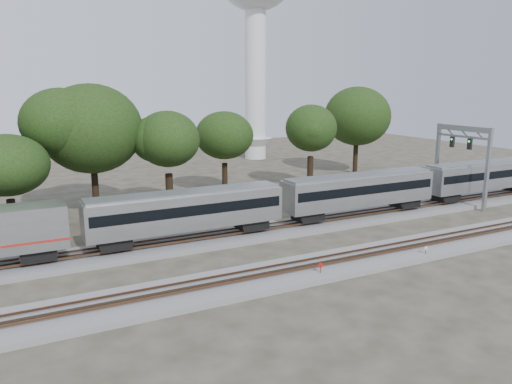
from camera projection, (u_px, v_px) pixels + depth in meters
ground at (254, 260)px, 39.18m from camera, size 160.00×160.00×0.00m
track_far at (224, 237)px, 44.37m from camera, size 160.00×5.00×0.73m
track_near at (279, 275)px, 35.65m from camera, size 160.00×5.00×0.73m
train at (485, 175)px, 58.56m from camera, size 125.16×3.05×4.49m
switch_stand_red at (320, 268)px, 35.46m from camera, size 0.36×0.11×1.14m
switch_stand_white at (426, 251)px, 39.47m from camera, size 0.32×0.06×1.02m
switch_lever at (367, 265)px, 37.77m from camera, size 0.57×0.45×0.30m
water_tower at (255, 1)px, 87.43m from camera, size 13.54×13.54×37.49m
signal_gantry at (462, 148)px, 55.94m from camera, size 0.63×7.43×9.04m
tree_2 at (7, 165)px, 43.51m from camera, size 6.74×6.74×9.51m
tree_3 at (91, 129)px, 50.77m from camera, size 9.26×9.26×13.05m
tree_4 at (168, 139)px, 51.92m from camera, size 8.10×8.10×11.41m
tree_5 at (224, 136)px, 60.93m from camera, size 7.56×7.56×10.66m
tree_6 at (311, 128)px, 64.38m from camera, size 8.13×8.13×11.46m
tree_7 at (357, 116)px, 75.58m from camera, size 8.95×8.95×12.62m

